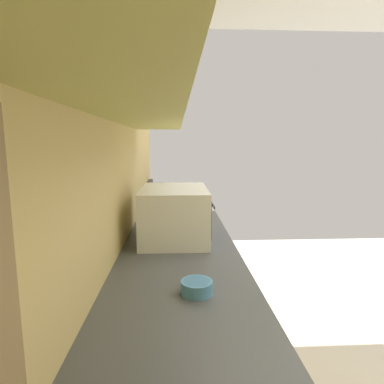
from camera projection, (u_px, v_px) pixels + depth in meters
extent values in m
cube|color=#E0C175|center=(106.00, 171.00, 1.61)|extent=(3.87, 0.12, 2.69)
cube|color=#D4CE6A|center=(179.00, 377.00, 1.40)|extent=(2.98, 0.61, 0.90)
cube|color=#4A4D51|center=(178.00, 280.00, 1.33)|extent=(3.01, 0.64, 0.02)
cube|color=#332819|center=(238.00, 345.00, 1.63)|extent=(0.01, 0.01, 0.83)
cube|color=#332819|center=(225.00, 303.00, 2.05)|extent=(0.01, 0.01, 0.83)
cube|color=#332819|center=(217.00, 276.00, 2.46)|extent=(0.01, 0.01, 0.83)
cube|color=#D4CE67|center=(139.00, 20.00, 1.17)|extent=(2.27, 0.33, 0.70)
cube|color=black|center=(179.00, 244.00, 3.22)|extent=(0.68, 0.65, 0.92)
cube|color=black|center=(211.00, 248.00, 3.24)|extent=(0.53, 0.01, 0.51)
cube|color=black|center=(179.00, 199.00, 3.14)|extent=(0.65, 0.61, 0.02)
cube|color=black|center=(149.00, 192.00, 3.12)|extent=(0.65, 0.04, 0.18)
cylinder|color=#38383D|center=(191.00, 200.00, 3.00)|extent=(0.11, 0.11, 0.01)
cylinder|color=#38383D|center=(190.00, 195.00, 3.29)|extent=(0.11, 0.11, 0.01)
cylinder|color=#38383D|center=(167.00, 201.00, 2.99)|extent=(0.11, 0.11, 0.01)
cylinder|color=#38383D|center=(168.00, 195.00, 3.28)|extent=(0.11, 0.11, 0.01)
cube|color=white|center=(174.00, 213.00, 1.87)|extent=(0.53, 0.38, 0.31)
cube|color=black|center=(208.00, 215.00, 1.83)|extent=(0.33, 0.01, 0.21)
cube|color=#2D2D33|center=(204.00, 206.00, 2.08)|extent=(0.10, 0.01, 0.21)
cylinder|color=#4C8CBF|center=(197.00, 287.00, 1.19)|extent=(0.12, 0.12, 0.05)
cylinder|color=#467EB5|center=(197.00, 284.00, 1.19)|extent=(0.10, 0.10, 0.02)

